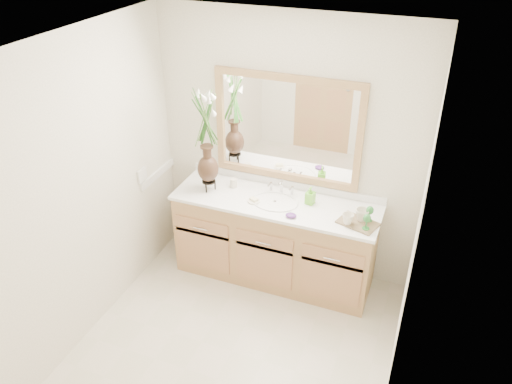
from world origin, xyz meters
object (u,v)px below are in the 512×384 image
at_px(flower_vase, 206,127).
at_px(tray, 358,223).
at_px(soap_bottle, 310,196).
at_px(tumbler, 234,183).

relative_size(flower_vase, tray, 2.94).
height_order(flower_vase, soap_bottle, flower_vase).
distance_m(flower_vase, soap_bottle, 1.08).
distance_m(soap_bottle, tray, 0.48).
bearing_deg(flower_vase, tray, -2.34).
xyz_separation_m(flower_vase, soap_bottle, (0.92, 0.11, -0.55)).
bearing_deg(tumbler, soap_bottle, -1.88).
relative_size(tumbler, soap_bottle, 0.57).
bearing_deg(soap_bottle, tray, -8.02).
bearing_deg(tray, tumbler, -171.25).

